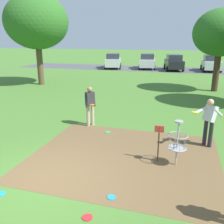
{
  "coord_description": "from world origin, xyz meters",
  "views": [
    {
      "loc": [
        3.33,
        -5.05,
        3.64
      ],
      "look_at": [
        0.84,
        3.42,
        1.0
      ],
      "focal_mm": 39.5,
      "sensor_mm": 36.0,
      "label": 1
    }
  ],
  "objects_px": {
    "player_waiting_left": "(209,119)",
    "frisbee_by_tee": "(108,132)",
    "frisbee_far_left": "(111,197)",
    "tree_mid_center": "(37,22)",
    "frisbee_mid_grass": "(87,217)",
    "parked_car_leftmost": "(113,61)",
    "parked_car_center_left": "(147,61)",
    "parked_car_center_right": "(174,62)",
    "disc_golf_basket": "(175,141)",
    "tree_near_left": "(221,33)",
    "frisbee_far_right": "(0,194)",
    "parked_car_rightmost": "(211,63)",
    "player_throwing": "(90,104)"
  },
  "relations": [
    {
      "from": "parked_car_rightmost",
      "to": "frisbee_by_tee",
      "type": "bearing_deg",
      "value": -104.33
    },
    {
      "from": "parked_car_leftmost",
      "to": "disc_golf_basket",
      "type": "bearing_deg",
      "value": -69.69
    },
    {
      "from": "tree_near_left",
      "to": "parked_car_rightmost",
      "type": "height_order",
      "value": "tree_near_left"
    },
    {
      "from": "disc_golf_basket",
      "to": "parked_car_center_right",
      "type": "xyz_separation_m",
      "value": [
        -1.24,
        23.65,
        0.17
      ]
    },
    {
      "from": "player_throwing",
      "to": "frisbee_by_tee",
      "type": "distance_m",
      "value": 1.49
    },
    {
      "from": "parked_car_leftmost",
      "to": "tree_mid_center",
      "type": "bearing_deg",
      "value": -100.74
    },
    {
      "from": "frisbee_far_left",
      "to": "tree_mid_center",
      "type": "relative_size",
      "value": 0.03
    },
    {
      "from": "frisbee_by_tee",
      "to": "frisbee_far_left",
      "type": "height_order",
      "value": "same"
    },
    {
      "from": "frisbee_far_right",
      "to": "frisbee_far_left",
      "type": "bearing_deg",
      "value": 13.62
    },
    {
      "from": "parked_car_center_left",
      "to": "disc_golf_basket",
      "type": "bearing_deg",
      "value": -79.51
    },
    {
      "from": "parked_car_leftmost",
      "to": "parked_car_rightmost",
      "type": "distance_m",
      "value": 11.71
    },
    {
      "from": "player_waiting_left",
      "to": "parked_car_rightmost",
      "type": "bearing_deg",
      "value": 85.11
    },
    {
      "from": "frisbee_far_right",
      "to": "parked_car_leftmost",
      "type": "relative_size",
      "value": 0.05
    },
    {
      "from": "player_waiting_left",
      "to": "parked_car_center_left",
      "type": "bearing_deg",
      "value": 103.75
    },
    {
      "from": "player_waiting_left",
      "to": "frisbee_mid_grass",
      "type": "distance_m",
      "value": 5.39
    },
    {
      "from": "frisbee_mid_grass",
      "to": "parked_car_center_left",
      "type": "distance_m",
      "value": 27.41
    },
    {
      "from": "parked_car_center_left",
      "to": "player_throwing",
      "type": "bearing_deg",
      "value": -87.78
    },
    {
      "from": "player_waiting_left",
      "to": "frisbee_by_tee",
      "type": "bearing_deg",
      "value": 176.16
    },
    {
      "from": "parked_car_center_right",
      "to": "frisbee_mid_grass",
      "type": "bearing_deg",
      "value": -90.83
    },
    {
      "from": "parked_car_center_left",
      "to": "parked_car_center_right",
      "type": "xyz_separation_m",
      "value": [
        3.26,
        -0.7,
        0.0
      ]
    },
    {
      "from": "tree_mid_center",
      "to": "parked_car_rightmost",
      "type": "xyz_separation_m",
      "value": [
        14.14,
        13.23,
        -3.94
      ]
    },
    {
      "from": "frisbee_mid_grass",
      "to": "frisbee_far_left",
      "type": "relative_size",
      "value": 1.1
    },
    {
      "from": "disc_golf_basket",
      "to": "parked_car_center_left",
      "type": "bearing_deg",
      "value": 100.49
    },
    {
      "from": "tree_near_left",
      "to": "parked_car_leftmost",
      "type": "relative_size",
      "value": 1.25
    },
    {
      "from": "player_throwing",
      "to": "parked_car_center_right",
      "type": "distance_m",
      "value": 21.25
    },
    {
      "from": "tree_near_left",
      "to": "frisbee_mid_grass",
      "type": "bearing_deg",
      "value": -104.6
    },
    {
      "from": "disc_golf_basket",
      "to": "frisbee_by_tee",
      "type": "bearing_deg",
      "value": 144.19
    },
    {
      "from": "tree_near_left",
      "to": "parked_car_rightmost",
      "type": "bearing_deg",
      "value": 86.63
    },
    {
      "from": "frisbee_far_left",
      "to": "frisbee_mid_grass",
      "type": "bearing_deg",
      "value": -109.95
    },
    {
      "from": "disc_golf_basket",
      "to": "frisbee_far_left",
      "type": "bearing_deg",
      "value": -122.54
    },
    {
      "from": "frisbee_by_tee",
      "to": "tree_mid_center",
      "type": "relative_size",
      "value": 0.03
    },
    {
      "from": "parked_car_leftmost",
      "to": "player_waiting_left",
      "type": "bearing_deg",
      "value": -65.97
    },
    {
      "from": "player_waiting_left",
      "to": "frisbee_by_tee",
      "type": "height_order",
      "value": "player_waiting_left"
    },
    {
      "from": "frisbee_far_right",
      "to": "parked_car_center_left",
      "type": "height_order",
      "value": "parked_car_center_left"
    },
    {
      "from": "tree_near_left",
      "to": "parked_car_center_right",
      "type": "relative_size",
      "value": 1.26
    },
    {
      "from": "player_waiting_left",
      "to": "parked_car_leftmost",
      "type": "relative_size",
      "value": 0.38
    },
    {
      "from": "player_throwing",
      "to": "parked_car_rightmost",
      "type": "distance_m",
      "value": 22.48
    },
    {
      "from": "frisbee_mid_grass",
      "to": "parked_car_leftmost",
      "type": "bearing_deg",
      "value": 105.03
    },
    {
      "from": "frisbee_by_tee",
      "to": "frisbee_far_right",
      "type": "relative_size",
      "value": 0.97
    },
    {
      "from": "disc_golf_basket",
      "to": "parked_car_center_left",
      "type": "relative_size",
      "value": 0.32
    },
    {
      "from": "player_waiting_left",
      "to": "frisbee_far_left",
      "type": "bearing_deg",
      "value": -122.07
    },
    {
      "from": "player_waiting_left",
      "to": "tree_mid_center",
      "type": "bearing_deg",
      "value": 143.35
    },
    {
      "from": "player_waiting_left",
      "to": "parked_car_center_right",
      "type": "bearing_deg",
      "value": 95.93
    },
    {
      "from": "tree_near_left",
      "to": "frisbee_far_left",
      "type": "bearing_deg",
      "value": -104.28
    },
    {
      "from": "frisbee_far_right",
      "to": "tree_mid_center",
      "type": "height_order",
      "value": "tree_mid_center"
    },
    {
      "from": "frisbee_mid_grass",
      "to": "tree_mid_center",
      "type": "height_order",
      "value": "tree_mid_center"
    },
    {
      "from": "player_waiting_left",
      "to": "player_throwing",
      "type": "bearing_deg",
      "value": 169.81
    },
    {
      "from": "player_waiting_left",
      "to": "parked_car_center_left",
      "type": "distance_m",
      "value": 23.32
    },
    {
      "from": "disc_golf_basket",
      "to": "parked_car_leftmost",
      "type": "bearing_deg",
      "value": 110.31
    },
    {
      "from": "disc_golf_basket",
      "to": "frisbee_mid_grass",
      "type": "xyz_separation_m",
      "value": [
        -1.63,
        -2.9,
        -0.74
      ]
    }
  ]
}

